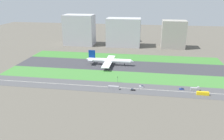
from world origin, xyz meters
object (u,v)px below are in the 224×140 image
Objects in this scene: bus_0 at (203,93)px; car_1 at (133,90)px; airliner at (109,61)px; truck_0 at (195,89)px; traffic_light at (118,79)px; hangar_building at (124,32)px; car_2 at (142,86)px; terminal_building at (79,30)px; bus_1 at (114,88)px; car_0 at (182,89)px; office_tower at (173,34)px; fuel_tank_west at (133,38)px.

bus_0 reaches higher than car_1.
airliner is 120.85m from truck_0.
hangar_building reaches higher than traffic_light.
truck_0 is (53.52, -0.00, 0.75)m from car_2.
terminal_building reaches higher than truck_0.
bus_1 is at bearing 0.00° from car_1.
car_0 is at bearing -48.45° from terminal_building.
airliner is 14.77× the size of car_2.
traffic_light is at bearing -61.53° from terminal_building.
car_0 is at bearing -92.50° from office_tower.
car_1 is at bearing -170.86° from truck_0.
airliner reaches higher than bus_1.
airliner is 137.82m from terminal_building.
car_2 is 189.74m from office_tower.
airliner is 7.74× the size of truck_0.
fuel_tank_west is at bearing 96.25° from car_2.
hangar_building reaches higher than airliner.
fuel_tank_west is (1.56, 219.01, 1.81)m from traffic_light.
airliner is at bearing -129.73° from office_tower.
bus_1 is 0.24× the size of office_tower.
airliner is 115.78m from hangar_building.
office_tower is (74.88, 174.01, 19.61)m from traffic_light.
car_0 is 0.19× the size of fuel_tank_west.
airliner is 82.43m from car_2.
hangar_building is at bearing 116.91° from truck_0.
traffic_light is at bearing 163.16° from car_2.
airliner is at bearing -36.60° from bus_0.
fuel_tank_west reaches higher than car_2.
bus_0 is 0.24× the size of office_tower.
bus_1 is 207.94m from office_tower.
hangar_building is (-97.63, 192.00, 23.25)m from bus_0.
truck_0 is 80.37m from traffic_light.
office_tower is 2.03× the size of fuel_tank_west.
car_2 is at bearing -104.91° from office_tower.
fuel_tank_west is (14.01, 45.00, -18.97)m from hangar_building.
truck_0 is 0.14× the size of hangar_building.
car_0 is at bearing -168.50° from car_1.
bus_0 is at bearing -62.33° from truck_0.
fuel_tank_west is at bearing 109.05° from truck_0.
car_2 and car_1 have the same top height.
bus_0 is 0.19× the size of hangar_building.
bus_1 is 0.19× the size of hangar_building.
hangar_building is at bearing 180.00° from office_tower.
hangar_building reaches higher than fuel_tank_west.
car_0 is 0.09× the size of office_tower.
office_tower is 87.85m from fuel_tank_west.
office_tower is (48.47, 182.00, 22.98)m from car_2.
terminal_building reaches higher than car_1.
hangar_building is 87.34m from office_tower.
office_tower is at bearing -31.54° from fuel_tank_west.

